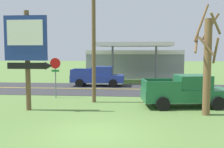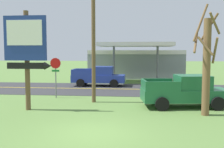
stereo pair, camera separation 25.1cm
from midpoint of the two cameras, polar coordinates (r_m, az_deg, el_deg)
name	(u,v)px [view 1 (the left image)]	position (r m, az deg, el deg)	size (l,w,h in m)	color
ground_plane	(95,133)	(11.12, -4.47, -12.76)	(180.00, 180.00, 0.00)	#5B7F3D
road_asphalt	(117,89)	(23.76, 0.78, -3.31)	(140.00, 8.00, 0.02)	#333335
road_centre_line	(117,89)	(23.76, 0.78, -3.28)	(126.00, 0.20, 0.01)	gold
motel_sign	(27,47)	(15.60, -18.50, 5.67)	(2.73, 0.54, 5.70)	brown
stop_sign	(55,70)	(19.48, -12.65, 0.77)	(0.80, 0.08, 2.95)	slate
utility_pole	(94,35)	(17.41, -4.45, 8.54)	(1.65, 0.26, 8.47)	brown
bare_tree	(207,63)	(14.61, 19.63, 2.35)	(1.44, 1.43, 5.96)	brown
gas_station	(134,63)	(34.63, 4.71, 2.43)	(12.00, 11.50, 4.40)	gray
pickup_green_parked_on_lawn	(186,91)	(16.57, 15.49, -3.68)	(5.42, 2.76, 1.96)	#1E6038
pickup_blue_on_road	(98,76)	(25.84, -3.30, -0.53)	(5.20, 2.24, 1.96)	#233893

